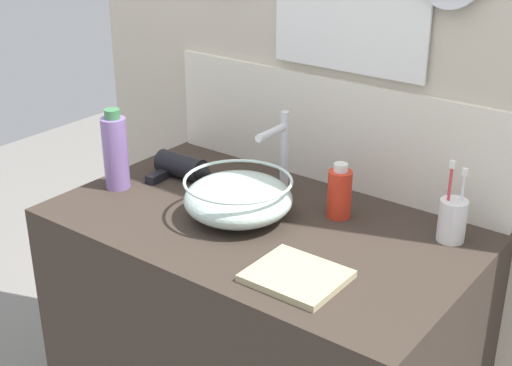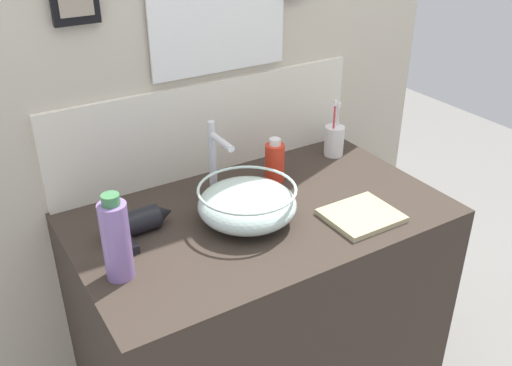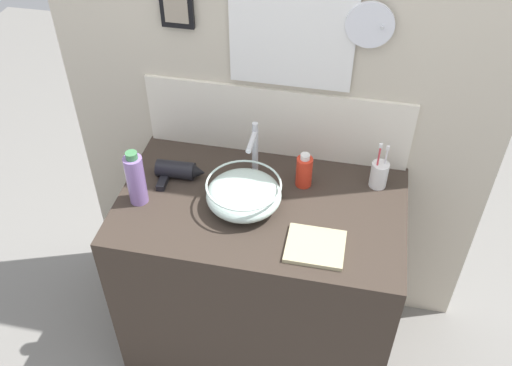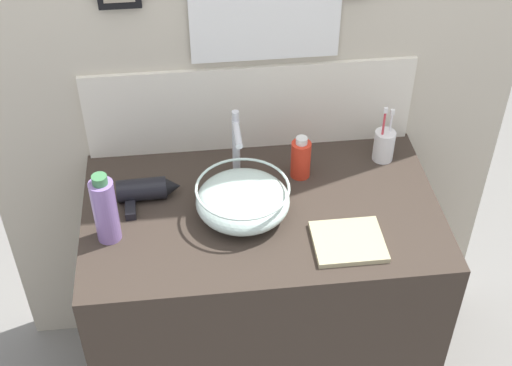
% 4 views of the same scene
% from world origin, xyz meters
% --- Properties ---
extents(ground_plane, '(6.00, 6.00, 0.00)m').
position_xyz_m(ground_plane, '(0.00, 0.00, 0.00)').
color(ground_plane, gray).
extents(vanity_counter, '(1.05, 0.63, 0.86)m').
position_xyz_m(vanity_counter, '(0.00, 0.00, 0.43)').
color(vanity_counter, '#382D26').
rests_on(vanity_counter, ground).
extents(back_panel, '(1.71, 0.09, 2.50)m').
position_xyz_m(back_panel, '(-0.00, 0.34, 1.25)').
color(back_panel, beige).
rests_on(back_panel, ground).
extents(glass_bowl_sink, '(0.27, 0.27, 0.11)m').
position_xyz_m(glass_bowl_sink, '(-0.06, -0.02, 0.91)').
color(glass_bowl_sink, silver).
rests_on(glass_bowl_sink, vanity_counter).
extents(faucet, '(0.02, 0.13, 0.23)m').
position_xyz_m(faucet, '(-0.06, 0.16, 0.99)').
color(faucet, silver).
rests_on(faucet, vanity_counter).
extents(hair_drier, '(0.19, 0.13, 0.07)m').
position_xyz_m(hair_drier, '(-0.34, 0.08, 0.89)').
color(hair_drier, black).
rests_on(hair_drier, vanity_counter).
extents(toothbrush_cup, '(0.07, 0.07, 0.20)m').
position_xyz_m(toothbrush_cup, '(0.41, 0.19, 0.91)').
color(toothbrush_cup, white).
rests_on(toothbrush_cup, vanity_counter).
extents(spray_bottle, '(0.07, 0.07, 0.22)m').
position_xyz_m(spray_bottle, '(-0.44, -0.07, 0.96)').
color(spray_bottle, '#8C6BB2').
rests_on(spray_bottle, vanity_counter).
extents(soap_dispenser, '(0.06, 0.06, 0.14)m').
position_xyz_m(soap_dispenser, '(0.14, 0.14, 0.92)').
color(soap_dispenser, red).
rests_on(soap_dispenser, vanity_counter).
extents(hand_towel, '(0.20, 0.17, 0.02)m').
position_xyz_m(hand_towel, '(0.22, -0.17, 0.86)').
color(hand_towel, tan).
rests_on(hand_towel, vanity_counter).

